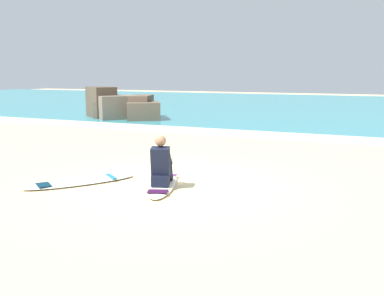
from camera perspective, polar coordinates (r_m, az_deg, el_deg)
name	(u,v)px	position (r m, az deg, el deg)	size (l,w,h in m)	color
ground_plane	(176,184)	(8.30, -2.21, -4.92)	(80.00, 80.00, 0.00)	beige
sea	(317,107)	(28.21, 16.61, 5.40)	(80.00, 28.00, 0.10)	teal
breaking_foam	(264,135)	(14.79, 9.76, 1.81)	(80.00, 0.90, 0.11)	white
surfboard_main	(162,184)	(8.22, -4.02, -4.83)	(1.23, 2.16, 0.08)	#EFE5C6
surfer_seated	(161,165)	(7.96, -4.18, -2.36)	(0.54, 0.77, 0.95)	black
surfboard_spare_near	(81,182)	(8.62, -14.84, -4.44)	(1.72, 2.10, 0.08)	white
rock_outcrop_distant	(121,108)	(19.85, -9.64, 5.39)	(4.30, 2.70, 1.52)	#756656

